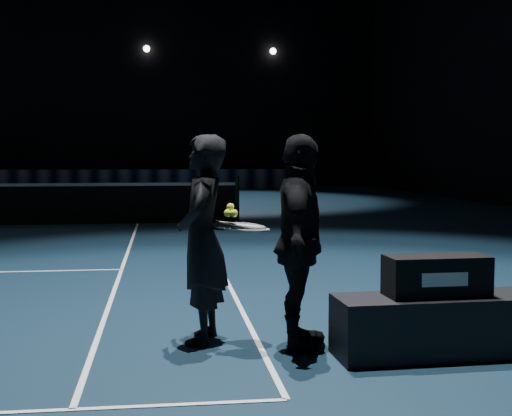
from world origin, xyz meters
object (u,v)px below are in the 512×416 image
(racket_upper, at_px, (248,226))
(tennis_balls, at_px, (231,211))
(player_b, at_px, (300,242))
(player_bench, at_px, (435,326))
(racket_bag, at_px, (436,276))
(racket_lower, at_px, (253,230))
(player_a, at_px, (202,239))

(racket_upper, height_order, tennis_balls, tennis_balls)
(player_b, height_order, racket_upper, player_b)
(player_bench, relative_size, racket_upper, 2.39)
(player_bench, relative_size, player_b, 0.91)
(racket_bag, xyz_separation_m, player_b, (-1.05, 0.34, 0.24))
(racket_lower, bearing_deg, player_b, 0.00)
(player_a, bearing_deg, racket_upper, 85.01)
(player_bench, xyz_separation_m, racket_lower, (-1.41, 0.50, 0.74))
(racket_bag, bearing_deg, racket_lower, 158.46)
(racket_lower, bearing_deg, tennis_balls, 178.53)
(player_bench, distance_m, player_a, 2.05)
(tennis_balls, bearing_deg, player_bench, -19.93)
(player_bench, xyz_separation_m, racket_upper, (-1.44, 0.55, 0.77))
(racket_bag, relative_size, tennis_balls, 6.76)
(player_a, bearing_deg, tennis_balls, 80.42)
(player_bench, distance_m, racket_lower, 1.67)
(racket_bag, xyz_separation_m, racket_upper, (-1.44, 0.55, 0.36))
(racket_lower, relative_size, tennis_balls, 5.67)
(player_a, relative_size, racket_upper, 2.62)
(racket_bag, height_order, racket_upper, racket_upper)
(racket_bag, bearing_deg, player_a, 157.62)
(racket_lower, height_order, tennis_balls, tennis_balls)
(player_a, height_order, racket_upper, player_a)
(racket_bag, height_order, player_b, player_b)
(player_a, xyz_separation_m, tennis_balls, (0.24, -0.09, 0.24))
(player_bench, relative_size, racket_lower, 2.39)
(player_b, relative_size, racket_lower, 2.62)
(player_a, relative_size, tennis_balls, 14.86)
(player_a, bearing_deg, racket_lower, 79.30)
(racket_upper, bearing_deg, player_bench, -1.95)
(racket_bag, distance_m, racket_lower, 1.54)
(racket_upper, bearing_deg, racket_lower, -42.66)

